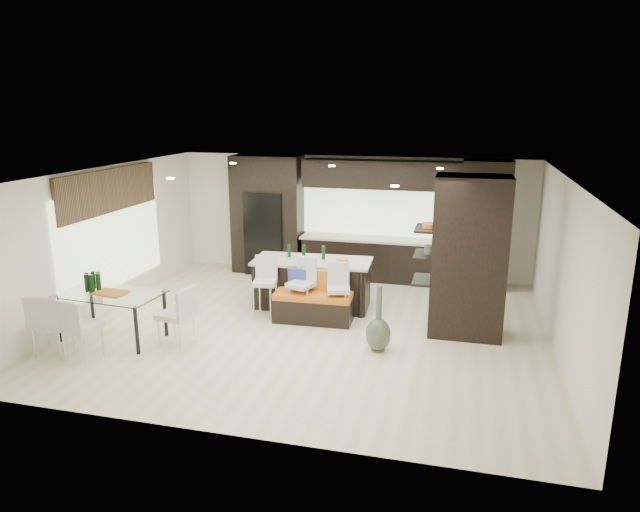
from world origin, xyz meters
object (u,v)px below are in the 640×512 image
(chair_far, at_px, (52,327))
(chair_end, at_px, (176,319))
(stool_mid, at_px, (301,296))
(bench, at_px, (313,307))
(floor_vase, at_px, (379,319))
(chair_near, at_px, (82,331))
(kitchen_island, at_px, (312,283))
(stool_right, at_px, (338,300))
(stool_left, at_px, (265,293))
(dining_table, at_px, (113,316))

(chair_far, xyz_separation_m, chair_end, (1.68, 0.80, -0.01))
(stool_mid, xyz_separation_m, bench, (0.22, 0.00, -0.20))
(floor_vase, xyz_separation_m, chair_near, (-4.34, -1.41, -0.08))
(stool_mid, relative_size, bench, 0.67)
(bench, bearing_deg, chair_end, -142.04)
(stool_mid, bearing_deg, kitchen_island, 110.69)
(bench, bearing_deg, stool_right, -1.73)
(stool_right, relative_size, chair_far, 0.93)
(stool_mid, distance_m, stool_right, 0.69)
(kitchen_island, relative_size, floor_vase, 2.07)
(floor_vase, bearing_deg, stool_mid, 148.09)
(kitchen_island, distance_m, chair_far, 4.58)
(stool_left, xyz_separation_m, stool_mid, (0.69, -0.00, 0.01))
(floor_vase, relative_size, chair_end, 1.17)
(stool_mid, bearing_deg, stool_left, -159.72)
(kitchen_island, xyz_separation_m, floor_vase, (1.55, -1.75, 0.07))
(kitchen_island, height_order, floor_vase, floor_vase)
(chair_near, xyz_separation_m, chair_far, (-0.52, -0.01, 0.02))
(bench, bearing_deg, dining_table, -154.82)
(kitchen_island, distance_m, chair_near, 4.22)
(bench, relative_size, chair_near, 1.53)
(dining_table, bearing_deg, chair_end, 4.68)
(kitchen_island, relative_size, dining_table, 1.34)
(floor_vase, height_order, chair_end, floor_vase)
(floor_vase, bearing_deg, bench, 143.80)
(stool_right, bearing_deg, floor_vase, -62.82)
(chair_far, height_order, chair_end, chair_far)
(chair_near, bearing_deg, stool_left, 57.48)
(floor_vase, bearing_deg, chair_near, -162.02)
(stool_left, distance_m, bench, 0.93)
(stool_mid, xyz_separation_m, stool_right, (0.69, 0.01, -0.03))
(bench, distance_m, dining_table, 3.41)
(chair_end, bearing_deg, stool_mid, -37.24)
(chair_end, bearing_deg, bench, -40.83)
(stool_left, distance_m, dining_table, 2.64)
(stool_right, bearing_deg, stool_left, 165.92)
(stool_left, xyz_separation_m, dining_table, (-2.11, -1.58, -0.06))
(dining_table, relative_size, chair_far, 1.75)
(stool_right, relative_size, chair_near, 0.97)
(stool_mid, bearing_deg, chair_end, -115.25)
(kitchen_island, bearing_deg, stool_right, -51.80)
(bench, relative_size, floor_vase, 1.30)
(dining_table, relative_size, chair_end, 1.80)
(floor_vase, bearing_deg, stool_right, 131.52)
(kitchen_island, relative_size, chair_end, 2.42)
(floor_vase, relative_size, dining_table, 0.65)
(kitchen_island, xyz_separation_m, stool_right, (0.69, -0.78, -0.02))
(stool_mid, height_order, chair_end, stool_mid)
(chair_near, relative_size, chair_far, 0.97)
(bench, xyz_separation_m, floor_vase, (1.33, -0.97, 0.27))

